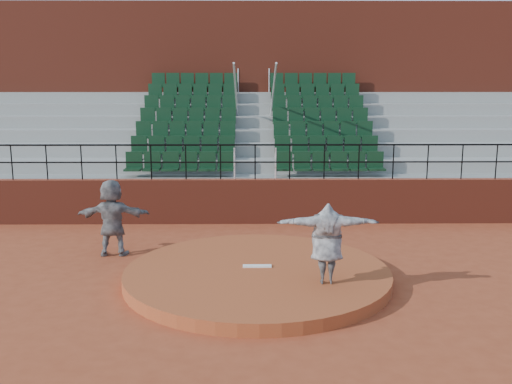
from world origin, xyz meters
TOP-DOWN VIEW (x-y plane):
  - ground at (0.00, 0.00)m, footprint 90.00×90.00m
  - pitchers_mound at (0.00, 0.00)m, footprint 5.50×5.50m
  - pitching_rubber at (0.00, 0.15)m, footprint 0.60×0.15m
  - boundary_wall at (0.00, 5.00)m, footprint 24.00×0.30m
  - wall_railing at (0.00, 5.00)m, footprint 24.04×0.05m
  - seating_deck at (0.00, 8.65)m, footprint 24.00×5.97m
  - press_box_facade at (0.00, 12.60)m, footprint 24.00×3.00m
  - pitcher at (1.32, -0.82)m, footprint 1.94×0.56m
  - fielder at (-3.41, 1.84)m, footprint 1.71×0.54m

SIDE VIEW (x-z plane):
  - ground at x=0.00m, z-range 0.00..0.00m
  - pitchers_mound at x=0.00m, z-range 0.00..0.25m
  - pitching_rubber at x=0.00m, z-range 0.25..0.28m
  - boundary_wall at x=0.00m, z-range 0.00..1.30m
  - fielder at x=-3.41m, z-range 0.00..1.84m
  - pitcher at x=1.32m, z-range 0.25..1.82m
  - seating_deck at x=0.00m, z-range -0.87..3.76m
  - wall_railing at x=0.00m, z-range 1.52..2.54m
  - press_box_facade at x=0.00m, z-range 0.00..7.10m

